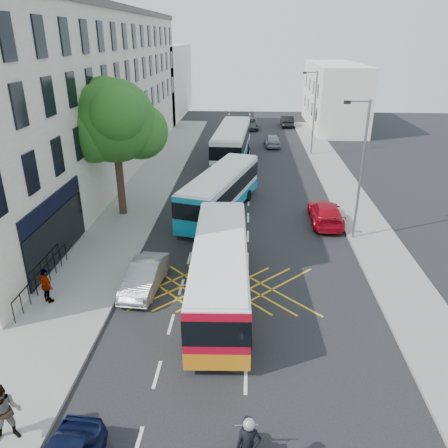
# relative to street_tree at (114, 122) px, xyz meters

# --- Properties ---
(ground) EXTENTS (120.00, 120.00, 0.00)m
(ground) POSITION_rel_street_tree_xyz_m (8.51, -14.97, -6.29)
(ground) COLOR black
(ground) RESTS_ON ground
(pavement_left) EXTENTS (5.00, 70.00, 0.15)m
(pavement_left) POSITION_rel_street_tree_xyz_m (0.01, 0.03, -6.22)
(pavement_left) COLOR gray
(pavement_left) RESTS_ON ground
(pavement_right) EXTENTS (3.00, 70.00, 0.15)m
(pavement_right) POSITION_rel_street_tree_xyz_m (16.01, 0.03, -6.22)
(pavement_right) COLOR gray
(pavement_right) RESTS_ON ground
(terrace_main) EXTENTS (8.30, 45.00, 13.50)m
(terrace_main) POSITION_rel_street_tree_xyz_m (-5.49, 9.52, 0.46)
(terrace_main) COLOR beige
(terrace_main) RESTS_ON ground
(terrace_far) EXTENTS (8.00, 20.00, 10.00)m
(terrace_far) POSITION_rel_street_tree_xyz_m (-5.49, 40.03, -1.29)
(terrace_far) COLOR silver
(terrace_far) RESTS_ON ground
(building_right) EXTENTS (6.00, 18.00, 8.00)m
(building_right) POSITION_rel_street_tree_xyz_m (19.51, 33.03, -2.29)
(building_right) COLOR silver
(building_right) RESTS_ON ground
(street_tree) EXTENTS (6.30, 5.70, 8.80)m
(street_tree) POSITION_rel_street_tree_xyz_m (0.00, 0.00, 0.00)
(street_tree) COLOR #382619
(street_tree) RESTS_ON pavement_left
(lamp_near) EXTENTS (1.45, 0.15, 8.00)m
(lamp_near) POSITION_rel_street_tree_xyz_m (14.71, -2.97, -1.68)
(lamp_near) COLOR slate
(lamp_near) RESTS_ON pavement_right
(lamp_far) EXTENTS (1.45, 0.15, 8.00)m
(lamp_far) POSITION_rel_street_tree_xyz_m (14.71, 17.03, -1.68)
(lamp_far) COLOR slate
(lamp_far) RESTS_ON pavement_right
(railings) EXTENTS (0.08, 5.60, 1.14)m
(railings) POSITION_rel_street_tree_xyz_m (-1.19, -9.67, -5.57)
(railings) COLOR black
(railings) RESTS_ON pavement_left
(bus_near) EXTENTS (2.88, 10.42, 2.91)m
(bus_near) POSITION_rel_street_tree_xyz_m (7.28, -9.91, -4.76)
(bus_near) COLOR silver
(bus_near) RESTS_ON ground
(bus_mid) EXTENTS (5.12, 10.60, 2.91)m
(bus_mid) POSITION_rel_street_tree_xyz_m (6.60, 0.87, -4.76)
(bus_mid) COLOR silver
(bus_mid) RESTS_ON ground
(bus_far) EXTENTS (3.46, 12.02, 3.34)m
(bus_far) POSITION_rel_street_tree_xyz_m (6.84, 14.29, -4.53)
(bus_far) COLOR silver
(bus_far) RESTS_ON ground
(parked_car_silver) EXTENTS (1.77, 4.20, 1.35)m
(parked_car_silver) POSITION_rel_street_tree_xyz_m (3.61, -9.21, -5.62)
(parked_car_silver) COLOR #94969B
(parked_car_silver) RESTS_ON ground
(red_hatchback) EXTENTS (2.05, 4.84, 1.39)m
(red_hatchback) POSITION_rel_street_tree_xyz_m (13.52, -0.52, -5.60)
(red_hatchback) COLOR #AC0717
(red_hatchback) RESTS_ON ground
(distant_car_grey) EXTENTS (2.49, 4.95, 1.34)m
(distant_car_grey) POSITION_rel_street_tree_xyz_m (8.49, 30.53, -5.62)
(distant_car_grey) COLOR #3B3D42
(distant_car_grey) RESTS_ON ground
(distant_car_silver) EXTENTS (1.82, 4.10, 1.37)m
(distant_car_silver) POSITION_rel_street_tree_xyz_m (11.01, 20.74, -5.61)
(distant_car_silver) COLOR #96999D
(distant_car_silver) RESTS_ON ground
(distant_car_dark) EXTENTS (1.57, 4.48, 1.48)m
(distant_car_dark) POSITION_rel_street_tree_xyz_m (13.54, 32.67, -5.55)
(distant_car_dark) COLOR black
(distant_car_dark) RESTS_ON ground
(pedestrian_near) EXTENTS (1.15, 1.02, 1.97)m
(pedestrian_near) POSITION_rel_street_tree_xyz_m (1.51, -18.03, -5.15)
(pedestrian_near) COLOR gray
(pedestrian_near) RESTS_ON pavement_left
(pedestrian_far) EXTENTS (1.04, 0.89, 1.67)m
(pedestrian_far) POSITION_rel_street_tree_xyz_m (-0.46, -10.82, -5.31)
(pedestrian_far) COLOR gray
(pedestrian_far) RESTS_ON pavement_left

